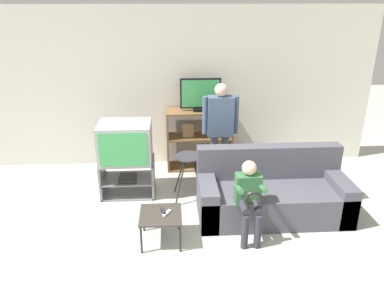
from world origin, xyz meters
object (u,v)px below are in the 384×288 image
tv_stand (128,177)px  snack_table (161,217)px  media_shelf (199,139)px  person_seated_child (249,195)px  remote_control_black (163,211)px  remote_control_white (167,213)px  couch (272,194)px  television_main (125,142)px  television_flat (200,95)px  person_standing_adult (220,125)px  folding_stool (189,163)px

tv_stand → snack_table: bearing=-67.3°
media_shelf → person_seated_child: bearing=-78.2°
remote_control_black → remote_control_white: size_ratio=1.00×
tv_stand → couch: couch is taller
tv_stand → television_main: television_main is taller
snack_table → television_flat: bearing=73.1°
tv_stand → television_flat: size_ratio=1.18×
television_main → remote_control_white: size_ratio=5.02×
remote_control_white → person_standing_adult: bearing=94.0°
snack_table → person_standing_adult: bearing=59.2°
media_shelf → person_standing_adult: person_standing_adult is taller
media_shelf → remote_control_white: 2.11m
snack_table → person_standing_adult: 1.80m
television_main → remote_control_white: bearing=-64.0°
television_flat → television_main: bearing=-142.2°
person_standing_adult → remote_control_black: bearing=-120.6°
remote_control_black → person_standing_adult: size_ratio=0.09×
tv_stand → snack_table: 1.28m
folding_stool → couch: size_ratio=0.35×
tv_stand → remote_control_black: size_ratio=5.30×
folding_stool → media_shelf: bearing=77.9°
television_flat → remote_control_black: (-0.59, -2.00, -0.87)m
television_main → remote_control_black: size_ratio=5.02×
folding_stool → person_standing_adult: person_standing_adult is taller
television_flat → folding_stool: (-0.24, -1.05, -0.70)m
folding_stool → couch: bearing=-23.8°
snack_table → couch: 1.53m
folding_stool → snack_table: folding_stool is taller
television_flat → person_seated_child: (0.41, -2.01, -0.68)m
tv_stand → snack_table: (0.49, -1.18, 0.06)m
television_flat → remote_control_black: 2.26m
snack_table → couch: (1.44, 0.52, -0.03)m
media_shelf → couch: size_ratio=0.56×
tv_stand → person_seated_child: (1.52, -1.16, 0.31)m
media_shelf → television_flat: size_ratio=1.66×
tv_stand → folding_stool: folding_stool is taller
person_standing_adult → snack_table: bearing=-120.8°
remote_control_black → couch: (1.41, 0.48, -0.08)m
couch → person_seated_child: person_seated_child is taller
tv_stand → person_seated_child: 1.94m
couch → folding_stool: bearing=156.2°
television_main → person_seated_child: television_main is taller
tv_stand → remote_control_white: size_ratio=5.30×
television_main → person_standing_adult: bearing=11.7°
television_main → remote_control_black: (0.53, -1.14, -0.44)m
folding_stool → tv_stand: bearing=167.3°
tv_stand → remote_control_black: tv_stand is taller
remote_control_black → snack_table: bearing=-147.1°
folding_stool → person_seated_child: person_seated_child is taller
remote_control_black → folding_stool: bearing=51.2°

